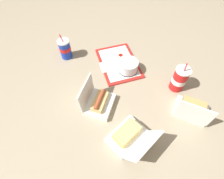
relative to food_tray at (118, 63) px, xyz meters
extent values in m
plane|color=gray|center=(0.21, -0.13, -0.01)|extent=(3.20, 3.20, 0.00)
cube|color=red|center=(0.00, 0.00, 0.00)|extent=(0.41, 0.32, 0.01)
cube|color=white|center=(0.00, 0.00, 0.01)|extent=(0.36, 0.28, 0.00)
cylinder|color=black|center=(0.09, 0.02, 0.01)|extent=(0.14, 0.14, 0.01)
cylinder|color=#BC7084|center=(0.09, 0.02, 0.04)|extent=(0.10, 0.10, 0.05)
cylinder|color=silver|center=(0.09, 0.02, 0.05)|extent=(0.14, 0.14, 0.07)
cylinder|color=white|center=(-0.04, 0.04, 0.02)|extent=(0.04, 0.04, 0.02)
cylinder|color=#9E140F|center=(-0.04, 0.04, 0.03)|extent=(0.03, 0.03, 0.01)
cube|color=white|center=(0.00, -0.09, 0.01)|extent=(0.12, 0.12, 0.00)
cube|color=white|center=(-0.06, 0.07, 0.01)|extent=(0.11, 0.05, 0.00)
cube|color=white|center=(0.55, 0.18, 0.01)|extent=(0.23, 0.22, 0.04)
cube|color=white|center=(0.59, 0.13, 0.10)|extent=(0.15, 0.12, 0.13)
cube|color=tan|center=(0.55, 0.18, 0.04)|extent=(0.15, 0.14, 0.02)
cube|color=#D64C38|center=(0.55, 0.18, 0.06)|extent=(0.16, 0.15, 0.01)
cube|color=tan|center=(0.55, 0.18, 0.08)|extent=(0.15, 0.14, 0.02)
cube|color=white|center=(0.51, -0.23, 0.01)|extent=(0.19, 0.23, 0.04)
cube|color=white|center=(0.61, -0.20, 0.09)|extent=(0.13, 0.21, 0.12)
cube|color=#DBB770|center=(0.51, -0.23, 0.04)|extent=(0.12, 0.16, 0.02)
cube|color=#E5C651|center=(0.51, -0.23, 0.06)|extent=(0.12, 0.16, 0.01)
cube|color=#DBB770|center=(0.51, -0.23, 0.08)|extent=(0.12, 0.16, 0.02)
cube|color=white|center=(0.26, -0.27, 0.01)|extent=(0.23, 0.23, 0.04)
cube|color=white|center=(0.21, -0.33, 0.11)|extent=(0.14, 0.14, 0.15)
cube|color=#DBB770|center=(0.26, -0.27, 0.05)|extent=(0.15, 0.15, 0.03)
cylinder|color=#9E4728|center=(0.26, -0.27, 0.07)|extent=(0.11, 0.12, 0.03)
cylinder|color=yellow|center=(0.26, -0.27, 0.08)|extent=(0.09, 0.09, 0.01)
cylinder|color=#1938B7|center=(-0.25, -0.31, 0.06)|extent=(0.08, 0.08, 0.14)
cylinder|color=red|center=(-0.25, -0.31, 0.08)|extent=(0.08, 0.08, 0.03)
cylinder|color=white|center=(-0.25, -0.31, 0.14)|extent=(0.09, 0.09, 0.01)
cylinder|color=red|center=(-0.24, -0.31, 0.17)|extent=(0.01, 0.02, 0.06)
cylinder|color=red|center=(0.37, 0.23, 0.08)|extent=(0.09, 0.09, 0.16)
cylinder|color=white|center=(0.37, 0.23, 0.07)|extent=(0.09, 0.09, 0.04)
cylinder|color=white|center=(0.37, 0.23, 0.16)|extent=(0.09, 0.09, 0.01)
cylinder|color=red|center=(0.37, 0.22, 0.20)|extent=(0.01, 0.01, 0.06)
camera|label=1|loc=(0.78, -0.46, 0.93)|focal=28.00mm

